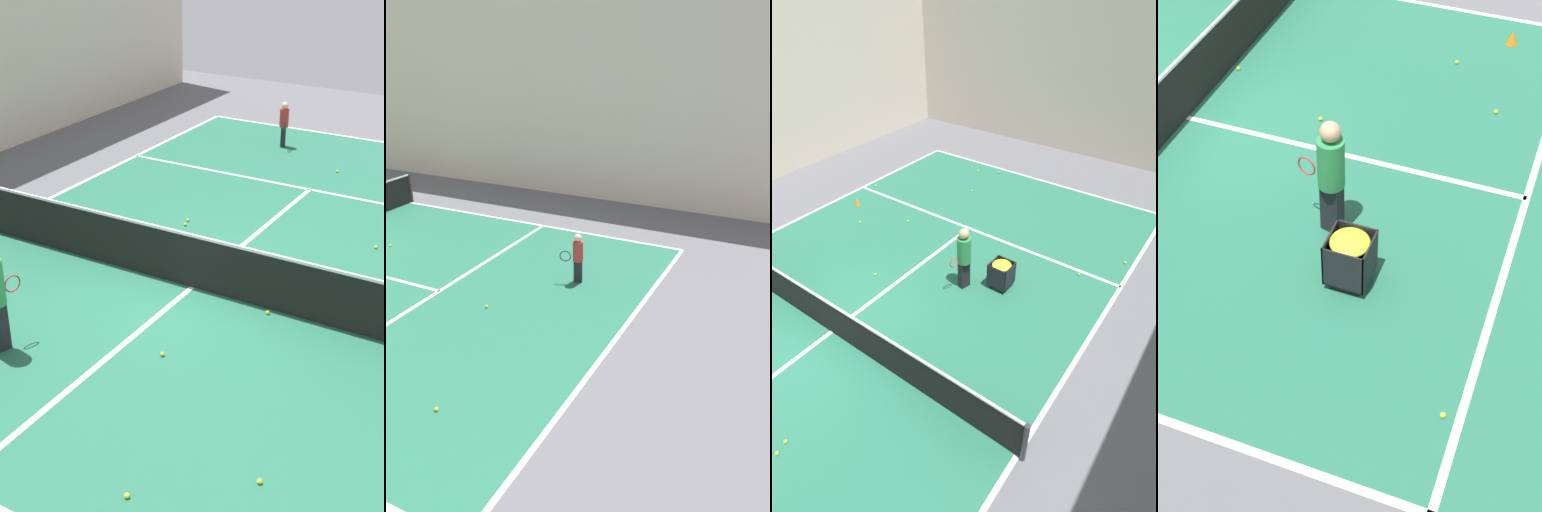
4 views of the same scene
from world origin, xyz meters
The scene contains 23 objects.
ground_plane centered at (0.00, 0.00, 0.00)m, with size 31.26×31.26×0.00m, color #5B5B60.
court_playing_area centered at (0.00, 0.00, 0.00)m, with size 10.04×20.36×0.00m.
line_baseline_far centered at (0.00, 10.18, 0.01)m, with size 10.04×0.10×0.00m, color white.
line_sideline_right centered at (5.02, 0.00, 0.01)m, with size 0.10×20.36×0.00m, color white.
line_service_far centered at (0.00, 5.60, 0.01)m, with size 10.04×0.10×0.00m, color white.
line_centre_service centered at (0.00, 0.00, 0.01)m, with size 0.10×11.20×0.00m, color white.
hall_enclosure_far centered at (0.00, 13.71, 3.81)m, with size 16.94×0.15×7.62m.
tennis_net centered at (0.00, 0.00, 0.54)m, with size 10.34×0.10×1.05m.
coach_at_net centered at (1.56, 3.17, 1.03)m, with size 0.44×0.72×1.80m.
ball_cart centered at (2.36, 3.74, 0.55)m, with size 0.56×0.55×0.78m.
training_cone_2 centered at (-4.13, 4.52, 0.13)m, with size 0.21×0.21×0.26m, color orange.
tennis_ball_1 centered at (-1.45, 9.80, 0.04)m, with size 0.07×0.07×0.07m, color yellow.
tennis_ball_2 centered at (-4.67, 5.94, 0.04)m, with size 0.07×0.07×0.07m, color yellow.
tennis_ball_3 centered at (4.77, 6.69, 0.04)m, with size 0.07×0.07×0.07m, color yellow.
tennis_ball_5 centered at (-3.12, 3.74, 0.04)m, with size 0.07×0.07×0.07m, color yellow.
tennis_ball_6 centered at (3.89, 5.41, 0.04)m, with size 0.07×0.07×0.07m, color yellow.
tennis_ball_7 centered at (1.55, -2.48, 0.04)m, with size 0.07×0.07×0.07m, color yellow.
tennis_ball_8 centered at (1.49, -2.26, 0.04)m, with size 0.07×0.07×0.07m, color yellow.
tennis_ball_10 centered at (-0.69, 2.08, 0.04)m, with size 0.07×0.07×0.07m, color yellow.
tennis_ball_11 centered at (-1.39, 7.76, 0.04)m, with size 0.07×0.07×0.07m, color yellow.
tennis_ball_12 centered at (-1.88, 4.72, 0.04)m, with size 0.07×0.07×0.07m, color yellow.
tennis_ball_14 centered at (-2.17, 9.35, 0.04)m, with size 0.07×0.07×0.07m, color yellow.
tennis_ball_15 centered at (-1.56, 0.16, 0.04)m, with size 0.07×0.07×0.07m, color yellow.
Camera 3 is at (6.34, -3.45, 7.05)m, focal length 28.00 mm.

